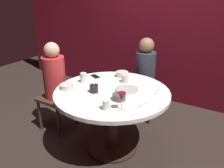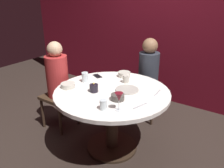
{
  "view_description": "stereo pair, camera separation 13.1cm",
  "coord_description": "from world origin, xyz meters",
  "px_view_note": "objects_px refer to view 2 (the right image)",
  "views": [
    {
      "loc": [
        1.18,
        -1.95,
        1.77
      ],
      "look_at": [
        0.0,
        0.0,
        0.83
      ],
      "focal_mm": 36.58,
      "sensor_mm": 36.0,
      "label": 1
    },
    {
      "loc": [
        1.29,
        -1.87,
        1.77
      ],
      "look_at": [
        0.0,
        0.0,
        0.83
      ],
      "focal_mm": 36.58,
      "sensor_mm": 36.0,
      "label": 2
    }
  ],
  "objects_px": {
    "cup_by_right_diner": "(85,77)",
    "cup_near_candle": "(103,105)",
    "candle_holder": "(94,88)",
    "dining_table": "(112,104)",
    "wine_glass": "(119,98)",
    "dinner_plate": "(127,90)",
    "bowl_salad_center": "(124,74)",
    "seated_diner_back": "(149,70)",
    "cup_by_left_diner": "(126,79)",
    "bowl_small_white": "(68,85)",
    "seated_diner_left": "(57,77)",
    "bowl_serving_large": "(118,97)",
    "cell_phone": "(97,76)"
  },
  "relations": [
    {
      "from": "dining_table",
      "to": "bowl_serving_large",
      "type": "distance_m",
      "value": 0.3
    },
    {
      "from": "bowl_serving_large",
      "to": "bowl_small_white",
      "type": "height_order",
      "value": "bowl_serving_large"
    },
    {
      "from": "seated_diner_left",
      "to": "cup_by_left_diner",
      "type": "relative_size",
      "value": 13.19
    },
    {
      "from": "dinner_plate",
      "to": "bowl_salad_center",
      "type": "xyz_separation_m",
      "value": [
        -0.25,
        0.34,
        0.02
      ]
    },
    {
      "from": "bowl_small_white",
      "to": "bowl_serving_large",
      "type": "bearing_deg",
      "value": 5.09
    },
    {
      "from": "dinner_plate",
      "to": "cup_near_candle",
      "type": "xyz_separation_m",
      "value": [
        0.04,
        -0.5,
        0.04
      ]
    },
    {
      "from": "seated_diner_left",
      "to": "bowl_serving_large",
      "type": "height_order",
      "value": "seated_diner_left"
    },
    {
      "from": "wine_glass",
      "to": "bowl_salad_center",
      "type": "height_order",
      "value": "wine_glass"
    },
    {
      "from": "seated_diner_back",
      "to": "cell_phone",
      "type": "distance_m",
      "value": 0.76
    },
    {
      "from": "seated_diner_left",
      "to": "bowl_serving_large",
      "type": "bearing_deg",
      "value": -8.33
    },
    {
      "from": "dining_table",
      "to": "cell_phone",
      "type": "distance_m",
      "value": 0.52
    },
    {
      "from": "bowl_serving_large",
      "to": "cup_by_right_diner",
      "type": "xyz_separation_m",
      "value": [
        -0.59,
        0.19,
        0.03
      ]
    },
    {
      "from": "seated_diner_back",
      "to": "cup_by_left_diner",
      "type": "height_order",
      "value": "seated_diner_back"
    },
    {
      "from": "bowl_salad_center",
      "to": "cup_by_right_diner",
      "type": "height_order",
      "value": "cup_by_right_diner"
    },
    {
      "from": "wine_glass",
      "to": "cup_near_candle",
      "type": "bearing_deg",
      "value": -153.58
    },
    {
      "from": "dining_table",
      "to": "bowl_small_white",
      "type": "xyz_separation_m",
      "value": [
        -0.46,
        -0.21,
        0.19
      ]
    },
    {
      "from": "wine_glass",
      "to": "seated_diner_left",
      "type": "bearing_deg",
      "value": 164.29
    },
    {
      "from": "candle_holder",
      "to": "cup_by_left_diner",
      "type": "xyz_separation_m",
      "value": [
        0.15,
        0.42,
        0.0
      ]
    },
    {
      "from": "seated_diner_left",
      "to": "candle_holder",
      "type": "relative_size",
      "value": 11.25
    },
    {
      "from": "bowl_salad_center",
      "to": "bowl_small_white",
      "type": "height_order",
      "value": "bowl_salad_center"
    },
    {
      "from": "seated_diner_left",
      "to": "dinner_plate",
      "type": "height_order",
      "value": "seated_diner_left"
    },
    {
      "from": "bowl_serving_large",
      "to": "bowl_salad_center",
      "type": "xyz_separation_m",
      "value": [
        -0.29,
        0.6,
        0.0
      ]
    },
    {
      "from": "candle_holder",
      "to": "cell_phone",
      "type": "xyz_separation_m",
      "value": [
        -0.26,
        0.4,
        -0.04
      ]
    },
    {
      "from": "bowl_serving_large",
      "to": "bowl_small_white",
      "type": "relative_size",
      "value": 0.84
    },
    {
      "from": "wine_glass",
      "to": "bowl_salad_center",
      "type": "bearing_deg",
      "value": 118.48
    },
    {
      "from": "seated_diner_left",
      "to": "seated_diner_back",
      "type": "bearing_deg",
      "value": 46.41
    },
    {
      "from": "cup_by_left_diner",
      "to": "cup_by_right_diner",
      "type": "height_order",
      "value": "cup_by_right_diner"
    },
    {
      "from": "dinner_plate",
      "to": "bowl_salad_center",
      "type": "distance_m",
      "value": 0.42
    },
    {
      "from": "dining_table",
      "to": "cup_by_right_diner",
      "type": "relative_size",
      "value": 10.71
    },
    {
      "from": "dinner_plate",
      "to": "cup_near_candle",
      "type": "height_order",
      "value": "cup_near_candle"
    },
    {
      "from": "seated_diner_left",
      "to": "cup_near_candle",
      "type": "bearing_deg",
      "value": -20.72
    },
    {
      "from": "dining_table",
      "to": "wine_glass",
      "type": "bearing_deg",
      "value": -47.43
    },
    {
      "from": "dinner_plate",
      "to": "cell_phone",
      "type": "relative_size",
      "value": 1.83
    },
    {
      "from": "seated_diner_back",
      "to": "dinner_plate",
      "type": "relative_size",
      "value": 4.62
    },
    {
      "from": "seated_diner_back",
      "to": "bowl_serving_large",
      "type": "height_order",
      "value": "seated_diner_back"
    },
    {
      "from": "candle_holder",
      "to": "dinner_plate",
      "type": "height_order",
      "value": "candle_holder"
    },
    {
      "from": "wine_glass",
      "to": "bowl_serving_large",
      "type": "distance_m",
      "value": 0.24
    },
    {
      "from": "cup_by_left_diner",
      "to": "dinner_plate",
      "type": "bearing_deg",
      "value": -56.46
    },
    {
      "from": "candle_holder",
      "to": "bowl_small_white",
      "type": "xyz_separation_m",
      "value": [
        -0.31,
        -0.08,
        -0.02
      ]
    },
    {
      "from": "seated_diner_left",
      "to": "cup_by_left_diner",
      "type": "distance_m",
      "value": 0.91
    },
    {
      "from": "seated_diner_back",
      "to": "cup_by_left_diner",
      "type": "xyz_separation_m",
      "value": [
        0.0,
        -0.61,
        0.06
      ]
    },
    {
      "from": "cup_near_candle",
      "to": "cup_by_left_diner",
      "type": "xyz_separation_m",
      "value": [
        -0.17,
        0.68,
        -0.0
      ]
    },
    {
      "from": "candle_holder",
      "to": "wine_glass",
      "type": "distance_m",
      "value": 0.5
    },
    {
      "from": "cup_by_right_diner",
      "to": "cup_near_candle",
      "type": "bearing_deg",
      "value": -35.92
    },
    {
      "from": "seated_diner_left",
      "to": "bowl_small_white",
      "type": "xyz_separation_m",
      "value": [
        0.4,
        -0.21,
        0.05
      ]
    },
    {
      "from": "seated_diner_left",
      "to": "cell_phone",
      "type": "bearing_deg",
      "value": 30.61
    },
    {
      "from": "candle_holder",
      "to": "cup_near_candle",
      "type": "distance_m",
      "value": 0.41
    },
    {
      "from": "dining_table",
      "to": "candle_holder",
      "type": "bearing_deg",
      "value": -138.89
    },
    {
      "from": "bowl_serving_large",
      "to": "cup_by_left_diner",
      "type": "height_order",
      "value": "cup_by_left_diner"
    },
    {
      "from": "cell_phone",
      "to": "cup_near_candle",
      "type": "distance_m",
      "value": 0.88
    }
  ]
}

